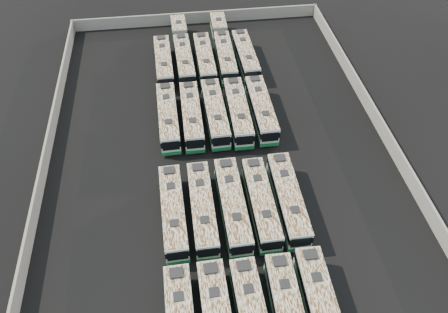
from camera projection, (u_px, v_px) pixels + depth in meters
ground at (222, 164)px, 56.21m from camera, size 140.00×140.00×0.00m
perimeter_wall at (222, 158)px, 55.42m from camera, size 45.20×73.20×2.20m
bus_front_far_right at (322, 311)px, 40.78m from camera, size 2.87×12.35×3.47m
bus_midfront_far_left at (173, 212)px, 48.83m from camera, size 2.80×11.94×3.35m
bus_midfront_left at (202, 208)px, 49.13m from camera, size 2.59×11.99×3.37m
bus_midfront_center at (233, 205)px, 49.37m from camera, size 2.79×12.37×3.48m
bus_midfront_right at (261, 203)px, 49.67m from camera, size 2.59×11.90×3.35m
bus_midfront_far_right at (288, 199)px, 50.03m from camera, size 2.69×12.23×3.44m
bus_midback_far_left at (168, 117)px, 60.00m from camera, size 2.79×12.19×3.42m
bus_midback_left at (192, 116)px, 60.22m from camera, size 2.59×12.10×3.41m
bus_midback_center at (215, 113)px, 60.58m from camera, size 2.82×12.33×3.46m
bus_midback_right at (238, 112)px, 60.74m from camera, size 2.74×12.37×3.48m
bus_midback_far_right at (261, 109)px, 61.16m from camera, size 2.61×12.23×3.44m
bus_back_far_left at (164, 62)px, 69.27m from camera, size 2.78×11.94×3.35m
bus_back_left at (183, 50)px, 71.80m from camera, size 2.97×18.49×3.34m
bus_back_center at (205, 59)px, 69.81m from camera, size 2.66×12.02×3.38m
bus_back_right at (223, 47)px, 72.40m from camera, size 2.76×18.52×3.35m
bus_back_far_right at (245, 56)px, 70.55m from camera, size 2.80×11.97×3.36m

